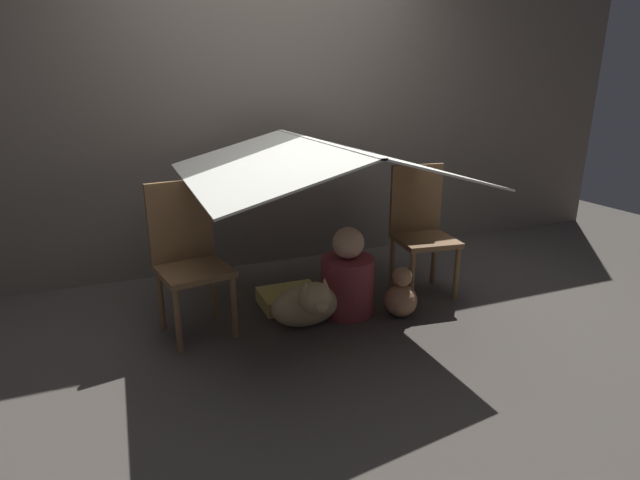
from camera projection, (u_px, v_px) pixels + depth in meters
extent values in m
plane|color=#47423D|center=(325.00, 316.00, 3.26)|extent=(8.80, 8.80, 0.00)
cube|color=#6B6056|center=(268.00, 111.00, 3.93)|extent=(7.00, 0.05, 2.50)
cylinder|color=brown|center=(178.00, 321.00, 2.77)|extent=(0.04, 0.04, 0.39)
cylinder|color=brown|center=(234.00, 307.00, 2.94)|extent=(0.04, 0.04, 0.39)
cylinder|color=brown|center=(161.00, 300.00, 3.04)|extent=(0.04, 0.04, 0.39)
cylinder|color=brown|center=(213.00, 289.00, 3.21)|extent=(0.04, 0.04, 0.39)
cube|color=brown|center=(194.00, 271.00, 2.93)|extent=(0.46, 0.46, 0.04)
cube|color=brown|center=(181.00, 221.00, 2.99)|extent=(0.39, 0.10, 0.49)
cylinder|color=brown|center=(412.00, 279.00, 3.37)|extent=(0.04, 0.04, 0.39)
cylinder|color=brown|center=(456.00, 275.00, 3.45)|extent=(0.04, 0.04, 0.39)
cylinder|color=brown|center=(392.00, 263.00, 3.67)|extent=(0.04, 0.04, 0.39)
cylinder|color=brown|center=(434.00, 259.00, 3.76)|extent=(0.04, 0.04, 0.39)
cube|color=brown|center=(425.00, 240.00, 3.50)|extent=(0.44, 0.44, 0.04)
cube|color=brown|center=(416.00, 198.00, 3.59)|extent=(0.39, 0.08, 0.49)
cube|color=silver|center=(256.00, 163.00, 2.89)|extent=(0.80, 1.59, 0.22)
cube|color=silver|center=(378.00, 156.00, 3.17)|extent=(0.80, 1.59, 0.22)
cube|color=silver|center=(320.00, 142.00, 3.00)|extent=(0.04, 1.59, 0.01)
cylinder|color=maroon|center=(348.00, 286.00, 3.26)|extent=(0.35, 0.35, 0.38)
sphere|color=#D6A884|center=(348.00, 243.00, 3.17)|extent=(0.21, 0.21, 0.21)
ellipsoid|color=tan|center=(306.00, 305.00, 3.11)|extent=(0.44, 0.21, 0.27)
sphere|color=tan|center=(316.00, 298.00, 2.92)|extent=(0.19, 0.19, 0.19)
ellipsoid|color=tan|center=(321.00, 307.00, 2.85)|extent=(0.08, 0.10, 0.07)
cone|color=tan|center=(306.00, 287.00, 2.88)|extent=(0.07, 0.07, 0.09)
cone|color=tan|center=(325.00, 285.00, 2.92)|extent=(0.07, 0.07, 0.09)
cube|color=#E5CC66|center=(290.00, 298.00, 3.42)|extent=(0.41, 0.32, 0.10)
sphere|color=tan|center=(401.00, 300.00, 3.25)|extent=(0.21, 0.21, 0.21)
sphere|color=tan|center=(402.00, 277.00, 3.20)|extent=(0.13, 0.13, 0.13)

